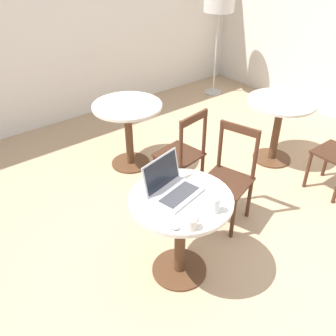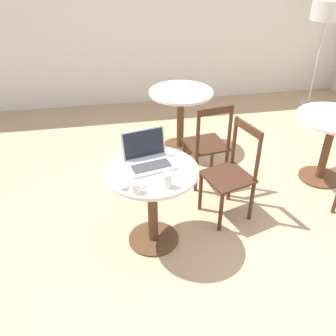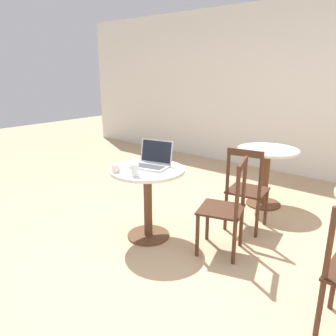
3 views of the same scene
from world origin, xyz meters
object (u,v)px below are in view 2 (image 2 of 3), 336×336
cafe_table_far (181,107)px  mouse (124,185)px  chair_far_front (208,145)px  chair_near_right (232,174)px  cafe_table_near (152,190)px  mug (136,188)px  floor_lamp (327,13)px  drinking_glass (167,180)px  cafe_table_mid (330,134)px  laptop (148,158)px

cafe_table_far → mouse: bearing=-114.3°
chair_far_front → chair_near_right: bearing=-82.4°
cafe_table_near → cafe_table_far: bearing=70.1°
chair_near_right → chair_far_front: size_ratio=1.00×
mug → cafe_table_near: bearing=61.9°
cafe_table_far → floor_lamp: (2.21, 0.94, 0.78)m
mouse → drinking_glass: drinking_glass is taller
cafe_table_far → drinking_glass: 1.88m
cafe_table_mid → drinking_glass: bearing=-154.8°
chair_far_front → cafe_table_near: bearing=-130.8°
chair_far_front → laptop: (-0.69, -0.70, 0.34)m
cafe_table_near → mouse: 0.36m
chair_far_front → mouse: 1.37m
cafe_table_near → cafe_table_far: size_ratio=1.00×
chair_far_front → laptop: bearing=-134.6°
cafe_table_mid → floor_lamp: size_ratio=0.49×
cafe_table_near → floor_lamp: bearing=42.0°
chair_far_front → mug: (-0.83, -1.06, 0.33)m
cafe_table_far → chair_far_front: 0.78m
mug → drinking_glass: (0.23, 0.03, 0.02)m
cafe_table_near → cafe_table_far: same height
cafe_table_far → chair_far_front: size_ratio=0.81×
cafe_table_far → chair_near_right: chair_near_right is taller
chair_near_right → mug: (-0.90, -0.51, 0.33)m
chair_far_front → mug: bearing=-127.9°
chair_far_front → drinking_glass: size_ratio=7.98×
cafe_table_far → mouse: (-0.79, -1.75, 0.21)m
cafe_table_near → cafe_table_mid: size_ratio=1.00×
chair_near_right → mug: 1.09m
laptop → chair_near_right: bearing=11.3°
cafe_table_far → floor_lamp: size_ratio=0.49×
cafe_table_mid → cafe_table_far: size_ratio=1.00×
floor_lamp → mouse: (-3.00, -2.69, -0.57)m
cafe_table_near → chair_far_front: chair_far_front is taller
mouse → drinking_glass: (0.31, -0.05, 0.04)m
cafe_table_far → mouse: size_ratio=7.36×
cafe_table_mid → laptop: (-1.93, -0.54, 0.24)m
laptop → drinking_glass: size_ratio=3.60×
chair_far_front → laptop: laptop is taller
cafe_table_near → floor_lamp: 3.81m
cafe_table_mid → floor_lamp: bearing=65.5°
mouse → mug: size_ratio=0.93×
cafe_table_near → chair_near_right: 0.80m
cafe_table_far → chair_far_front: bearing=-81.2°
chair_near_right → laptop: (-0.77, -0.15, 0.34)m
drinking_glass → cafe_table_mid: bearing=25.2°
chair_near_right → drinking_glass: size_ratio=7.98×
cafe_table_near → laptop: (-0.01, 0.08, 0.24)m
mouse → cafe_table_near: bearing=40.4°
laptop → drinking_glass: laptop is taller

